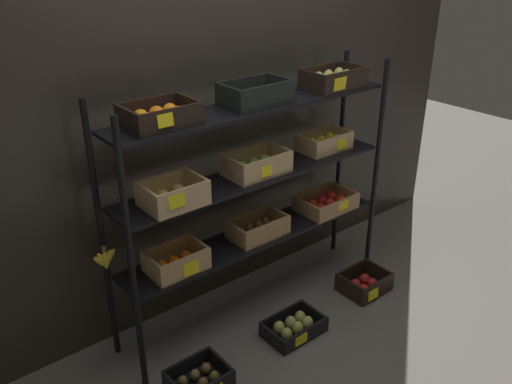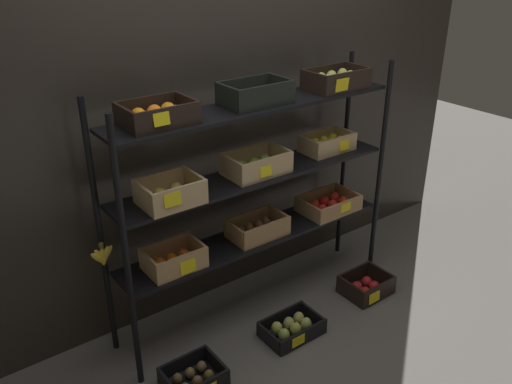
% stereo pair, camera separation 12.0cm
% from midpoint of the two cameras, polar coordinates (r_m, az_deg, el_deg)
% --- Properties ---
extents(ground_plane, '(10.00, 10.00, 0.00)m').
position_cam_midpoint_polar(ground_plane, '(3.55, -0.99, -11.86)').
color(ground_plane, '#605B56').
extents(storefront_wall, '(4.18, 0.12, 2.63)m').
position_cam_midpoint_polar(storefront_wall, '(3.22, -5.23, 10.38)').
color(storefront_wall, '#2D2823').
rests_on(storefront_wall, ground_plane).
extents(display_rack, '(1.91, 0.36, 1.49)m').
position_cam_midpoint_polar(display_rack, '(3.07, -1.01, 2.26)').
color(display_rack, black).
rests_on(display_rack, ground_plane).
extents(crate_ground_kiwi, '(0.31, 0.25, 0.10)m').
position_cam_midpoint_polar(crate_ground_kiwi, '(3.02, -7.29, -19.23)').
color(crate_ground_kiwi, black).
rests_on(crate_ground_kiwi, ground_plane).
extents(crate_ground_pear, '(0.35, 0.24, 0.10)m').
position_cam_midpoint_polar(crate_ground_pear, '(3.30, 2.94, -14.17)').
color(crate_ground_pear, black).
rests_on(crate_ground_pear, ground_plane).
extents(crate_ground_apple_red, '(0.31, 0.26, 0.13)m').
position_cam_midpoint_polar(crate_ground_apple_red, '(3.71, 10.51, -9.57)').
color(crate_ground_apple_red, black).
rests_on(crate_ground_apple_red, ground_plane).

